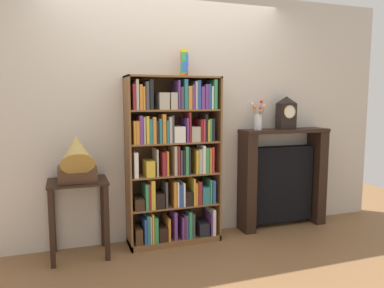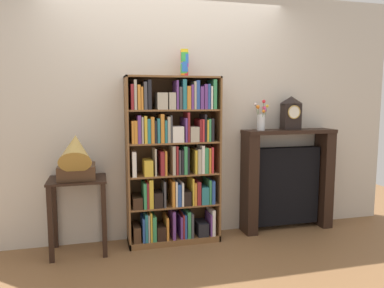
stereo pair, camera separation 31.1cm
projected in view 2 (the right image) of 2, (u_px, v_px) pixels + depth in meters
ground_plane at (175, 244)px, 3.76m from camera, size 7.90×6.40×0.02m
wall_back at (187, 116)px, 3.91m from camera, size 4.90×0.08×2.60m
bookshelf at (173, 163)px, 3.72m from camera, size 0.94×0.32×1.70m
cup_stack at (184, 63)px, 3.68m from camera, size 0.08×0.08×0.27m
side_table_left at (78, 199)px, 3.48m from camera, size 0.54×0.42×0.73m
gramophone at (76, 157)px, 3.36m from camera, size 0.34×0.50×0.52m
fireplace_mantel at (287, 180)px, 4.14m from camera, size 1.05×0.27×1.14m
mantel_clock at (291, 113)px, 4.02m from camera, size 0.20×0.14×0.37m
flower_vase at (261, 119)px, 3.95m from camera, size 0.13×0.18×0.33m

